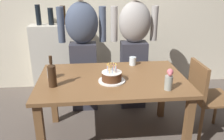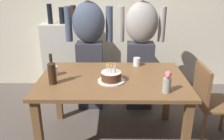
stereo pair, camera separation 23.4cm
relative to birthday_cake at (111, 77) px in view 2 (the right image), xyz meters
name	(u,v)px [view 2 (the right image)]	position (x,y,z in m)	size (l,w,h in m)	color
ground_plane	(112,138)	(0.01, 0.09, -0.79)	(10.00, 10.00, 0.00)	#564C44
back_wall	(113,6)	(0.01, 1.64, 0.51)	(5.20, 0.10, 2.60)	beige
dining_table	(113,86)	(0.01, 0.09, -0.14)	(1.50, 0.96, 0.74)	brown
birthday_cake	(111,77)	(0.00, 0.00, 0.00)	(0.27, 0.27, 0.18)	white
water_glass_near	(54,71)	(-0.60, 0.15, 0.00)	(0.08, 0.08, 0.10)	silver
water_glass_far	(137,62)	(0.29, 0.46, 0.00)	(0.08, 0.08, 0.10)	silver
wine_bottle	(52,72)	(-0.56, -0.06, 0.07)	(0.08, 0.08, 0.30)	#382314
flower_vase	(167,83)	(0.50, -0.24, 0.05)	(0.07, 0.08, 0.20)	#999E93
person_man_bearded	(89,46)	(-0.29, 0.83, 0.09)	(0.61, 0.27, 1.66)	#33333D
person_woman_cardigan	(141,46)	(0.37, 0.83, 0.09)	(0.61, 0.27, 1.66)	#33333D
dining_chair	(209,98)	(1.03, 0.07, -0.27)	(0.42, 0.42, 0.87)	brown
shelf_cabinet	(70,56)	(-0.67, 1.42, -0.24)	(0.83, 0.30, 1.35)	beige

